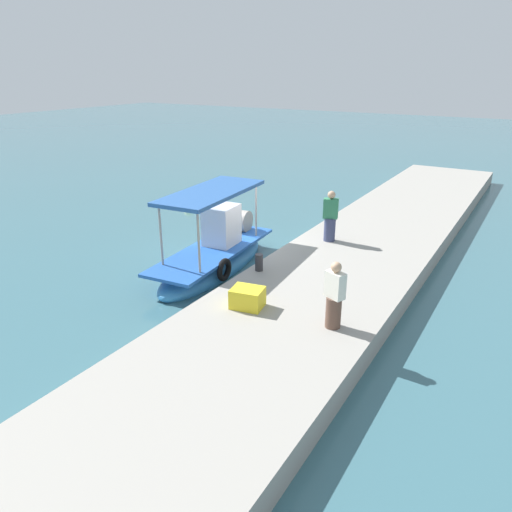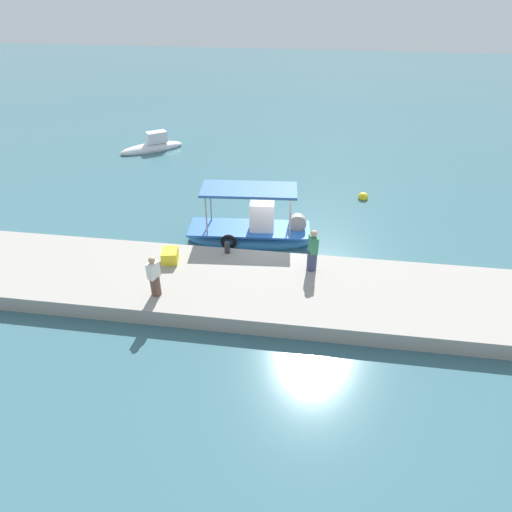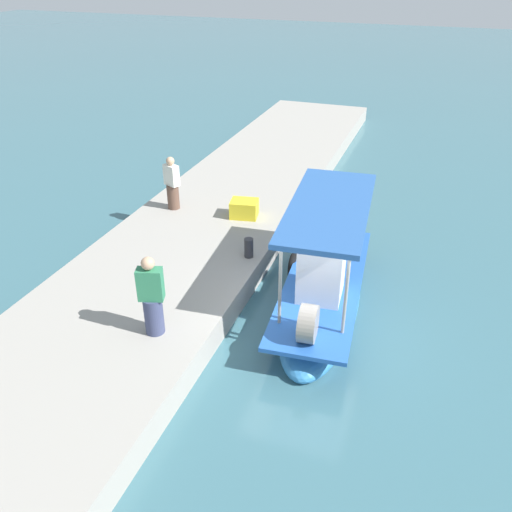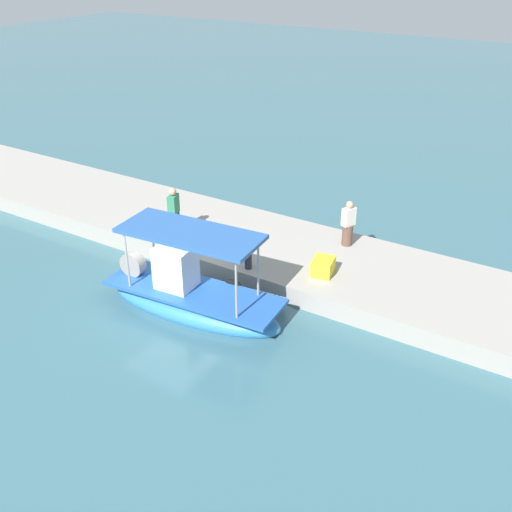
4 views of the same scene
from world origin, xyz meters
name	(u,v)px [view 3 (image 3 of 4)]	position (x,y,z in m)	size (l,w,h in m)	color
ground_plane	(304,331)	(0.00, 0.00, 0.00)	(120.00, 120.00, 0.00)	#39646F
dock_quay	(152,287)	(0.00, -3.93, 0.32)	(36.00, 4.61, 0.65)	#9C978E
main_fishing_boat	(322,291)	(-1.01, 0.15, 0.50)	(5.97, 2.23, 3.07)	teal
fisherman_near_bollard	(152,299)	(1.89, -2.74, 1.46)	(0.50, 0.57, 1.79)	#383F61
fisherman_by_crate	(172,185)	(-3.77, -5.23, 1.40)	(0.48, 0.53, 1.65)	brown
mooring_bollard	(249,248)	(-1.72, -2.00, 0.91)	(0.24, 0.24, 0.52)	#2D2D33
cargo_crate	(244,209)	(-3.94, -2.97, 0.91)	(0.80, 0.64, 0.51)	yellow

